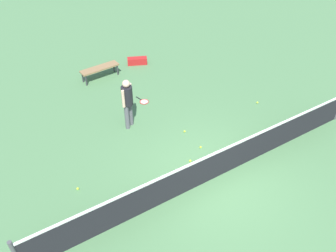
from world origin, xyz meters
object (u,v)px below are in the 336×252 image
Objects in this scene: tennis_ball_near_player at (190,161)px; courtside_bench at (100,69)px; player_near_side at (127,100)px; tennis_racket_near_player at (144,101)px; tennis_ball_baseline at (201,147)px; tennis_ball_midcourt at (185,131)px; tennis_ball_stray_left at (78,189)px; equipment_bag at (136,61)px; tennis_ball_by_net at (257,103)px.

tennis_ball_near_player is 0.04× the size of courtside_bench.
player_near_side is at bearing 83.44° from courtside_bench.
player_near_side is 2.80× the size of tennis_racket_near_player.
tennis_ball_baseline is 0.04× the size of courtside_bench.
tennis_ball_stray_left is at bearing 7.54° from tennis_ball_midcourt.
equipment_bag is (-1.05, -2.57, 0.13)m from tennis_racket_near_player.
equipment_bag is (-1.34, -5.89, 0.11)m from tennis_ball_near_player.
tennis_ball_near_player is at bearing 93.74° from courtside_bench.
player_near_side is at bearing -41.74° from tennis_ball_midcourt.
equipment_bag reaches higher than tennis_racket_near_player.
tennis_ball_by_net is at bearing 132.02° from courtside_bench.
tennis_ball_near_player is 1.00× the size of tennis_ball_baseline.
courtside_bench is (0.37, -5.60, 0.38)m from tennis_ball_near_player.
tennis_racket_near_player is at bearing 67.74° from equipment_bag.
player_near_side is 3.32m from courtside_bench.
equipment_bag is at bearing -97.71° from tennis_ball_baseline.
tennis_ball_by_net is at bearing 115.85° from equipment_bag.
courtside_bench is at bearing -86.26° from tennis_ball_near_player.
tennis_ball_stray_left is (3.37, 2.64, 0.02)m from tennis_racket_near_player.
tennis_ball_baseline is 1.00× the size of tennis_ball_stray_left.
tennis_racket_near_player is 9.18× the size of tennis_ball_stray_left.
player_near_side is 25.76× the size of tennis_ball_near_player.
courtside_bench reaches higher than tennis_ball_by_net.
tennis_racket_near_player is 3.99m from tennis_ball_by_net.
tennis_racket_near_player is 0.40× the size of courtside_bench.
tennis_ball_midcourt is 1.00× the size of tennis_ball_baseline.
tennis_ball_by_net is at bearing 147.05° from tennis_racket_near_player.
tennis_ball_by_net is at bearing 164.62° from player_near_side.
tennis_ball_by_net is 1.00× the size of tennis_ball_baseline.
tennis_ball_near_player and tennis_ball_midcourt have the same top height.
equipment_bag reaches higher than tennis_ball_by_net.
tennis_ball_near_player is 1.00× the size of tennis_ball_midcourt.
tennis_ball_baseline is at bearing 174.16° from tennis_ball_stray_left.
courtside_bench is 1.75m from equipment_bag.
player_near_side is 25.76× the size of tennis_ball_baseline.
tennis_ball_by_net is (-3.35, 2.17, 0.02)m from tennis_racket_near_player.
tennis_ball_midcourt is at bearing 80.95° from equipment_bag.
tennis_racket_near_player is at bearing -94.99° from tennis_ball_near_player.
courtside_bench is at bearing 9.81° from equipment_bag.
player_near_side reaches higher than tennis_ball_baseline.
player_near_side is 4.19m from equipment_bag.
tennis_racket_near_player is 0.72× the size of equipment_bag.
tennis_ball_stray_left is at bearing 49.66° from equipment_bag.
equipment_bag is at bearing -170.19° from courtside_bench.
tennis_ball_stray_left is at bearing 3.97° from tennis_ball_by_net.
tennis_ball_by_net and tennis_ball_baseline have the same top height.
courtside_bench is at bearing -47.98° from tennis_ball_by_net.
tennis_ball_near_player is 0.66m from tennis_ball_baseline.
tennis_ball_stray_left is 6.83m from equipment_bag.
tennis_racket_near_player is 2.17m from tennis_ball_midcourt.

